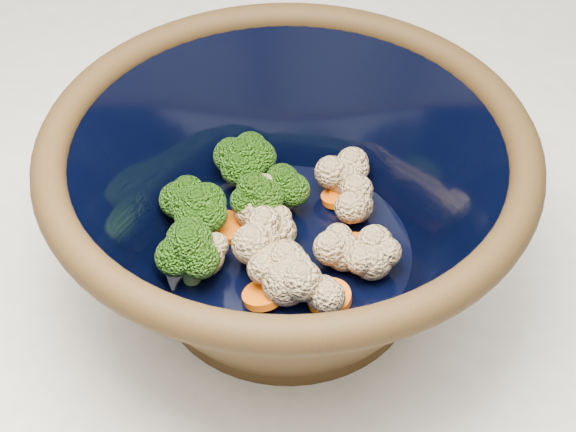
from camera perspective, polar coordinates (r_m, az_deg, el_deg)
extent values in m
cylinder|color=black|center=(0.63, 0.00, -3.96)|extent=(0.20, 0.20, 0.01)
torus|color=black|center=(0.54, 0.00, 5.15)|extent=(0.34, 0.34, 0.02)
cylinder|color=black|center=(0.62, 0.00, -2.43)|extent=(0.19, 0.19, 0.00)
cylinder|color=#608442|center=(0.62, -6.23, -0.73)|extent=(0.01, 0.01, 0.02)
ellipsoid|color=#3C7215|center=(0.60, -6.40, 0.80)|extent=(0.04, 0.04, 0.03)
cylinder|color=#608442|center=(0.63, -7.02, 0.29)|extent=(0.01, 0.01, 0.02)
ellipsoid|color=#3C7215|center=(0.62, -7.19, 1.67)|extent=(0.04, 0.04, 0.03)
cylinder|color=#608442|center=(0.63, -2.36, 0.36)|extent=(0.01, 0.01, 0.02)
ellipsoid|color=#3C7215|center=(0.61, -2.42, 1.83)|extent=(0.04, 0.04, 0.03)
cylinder|color=#608442|center=(0.66, -3.25, 2.81)|extent=(0.01, 0.01, 0.02)
ellipsoid|color=#3C7215|center=(0.64, -3.34, 4.34)|extent=(0.04, 0.04, 0.03)
cylinder|color=#608442|center=(0.59, -6.90, -3.86)|extent=(0.01, 0.01, 0.02)
ellipsoid|color=#3C7215|center=(0.57, -7.12, -2.19)|extent=(0.04, 0.04, 0.04)
cylinder|color=#608442|center=(0.64, -0.32, 1.02)|extent=(0.01, 0.01, 0.02)
ellipsoid|color=#3C7215|center=(0.62, -0.32, 2.38)|extent=(0.04, 0.04, 0.03)
cylinder|color=#608442|center=(0.66, -2.78, 3.24)|extent=(0.01, 0.01, 0.02)
ellipsoid|color=#3C7215|center=(0.65, -2.84, 4.67)|extent=(0.04, 0.04, 0.03)
sphere|color=beige|center=(0.62, -2.42, 0.53)|extent=(0.03, 0.03, 0.03)
sphere|color=beige|center=(0.57, 2.47, -5.48)|extent=(0.03, 0.03, 0.03)
sphere|color=beige|center=(0.59, 3.99, -2.59)|extent=(0.03, 0.03, 0.03)
sphere|color=beige|center=(0.65, 3.97, 2.85)|extent=(0.03, 0.03, 0.03)
sphere|color=beige|center=(0.59, -6.05, -2.84)|extent=(0.03, 0.03, 0.03)
sphere|color=beige|center=(0.58, -1.18, -3.42)|extent=(0.03, 0.03, 0.03)
sphere|color=beige|center=(0.57, -0.18, -4.75)|extent=(0.03, 0.03, 0.03)
sphere|color=beige|center=(0.63, 4.80, 0.77)|extent=(0.03, 0.03, 0.03)
sphere|color=beige|center=(0.60, -2.03, -1.80)|extent=(0.03, 0.03, 0.03)
sphere|color=beige|center=(0.61, -0.66, -1.12)|extent=(0.03, 0.03, 0.03)
sphere|color=beige|center=(0.59, 5.99, -3.11)|extent=(0.03, 0.03, 0.03)
cylinder|color=orange|center=(0.58, 2.94, -5.82)|extent=(0.03, 0.03, 0.01)
cylinder|color=orange|center=(0.61, 4.75, -2.15)|extent=(0.03, 0.03, 0.01)
cylinder|color=orange|center=(0.62, -4.44, -0.78)|extent=(0.03, 0.03, 0.01)
cylinder|color=orange|center=(0.58, -1.72, -5.61)|extent=(0.03, 0.03, 0.01)
cylinder|color=orange|center=(0.65, 4.04, 1.36)|extent=(0.03, 0.03, 0.01)
cylinder|color=orange|center=(0.65, 3.53, 1.37)|extent=(0.03, 0.03, 0.01)
cylinder|color=orange|center=(0.60, 4.64, -2.79)|extent=(0.03, 0.03, 0.01)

